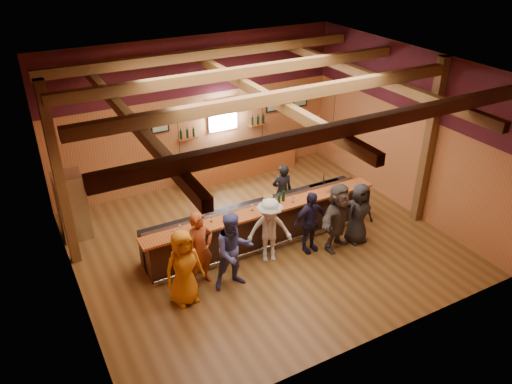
# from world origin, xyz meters

# --- Properties ---
(room) EXTENTS (9.04, 9.00, 4.52)m
(room) POSITION_xyz_m (0.00, 0.06, 3.21)
(room) COLOR brown
(room) RESTS_ON ground
(bar_counter) EXTENTS (6.30, 1.07, 1.11)m
(bar_counter) POSITION_xyz_m (0.02, 0.15, 0.52)
(bar_counter) COLOR black
(bar_counter) RESTS_ON ground
(back_bar_cabinet) EXTENTS (4.00, 0.52, 0.95)m
(back_bar_cabinet) POSITION_xyz_m (1.20, 3.72, 0.48)
(back_bar_cabinet) COLOR brown
(back_bar_cabinet) RESTS_ON ground
(window) EXTENTS (0.95, 0.09, 0.95)m
(window) POSITION_xyz_m (0.80, 3.95, 2.05)
(window) COLOR silver
(window) RESTS_ON room
(framed_pictures) EXTENTS (5.35, 0.05, 0.45)m
(framed_pictures) POSITION_xyz_m (1.67, 3.94, 2.10)
(framed_pictures) COLOR black
(framed_pictures) RESTS_ON room
(wine_shelves) EXTENTS (3.00, 0.18, 0.30)m
(wine_shelves) POSITION_xyz_m (0.80, 3.88, 1.62)
(wine_shelves) COLOR brown
(wine_shelves) RESTS_ON room
(pendant_lights) EXTENTS (4.24, 0.24, 1.37)m
(pendant_lights) POSITION_xyz_m (0.00, 0.00, 2.71)
(pendant_lights) COLOR black
(pendant_lights) RESTS_ON room
(stainless_fridge) EXTENTS (0.70, 0.70, 1.80)m
(stainless_fridge) POSITION_xyz_m (-4.10, 2.60, 0.90)
(stainless_fridge) COLOR silver
(stainless_fridge) RESTS_ON ground
(customer_orange) EXTENTS (0.92, 0.65, 1.77)m
(customer_orange) POSITION_xyz_m (-2.52, -1.15, 0.89)
(customer_orange) COLOR orange
(customer_orange) RESTS_ON ground
(customer_redvest) EXTENTS (0.75, 0.59, 1.83)m
(customer_redvest) POSITION_xyz_m (-1.96, -0.73, 0.92)
(customer_redvest) COLOR #983F1B
(customer_redvest) RESTS_ON ground
(customer_denim) EXTENTS (0.96, 0.78, 1.88)m
(customer_denim) POSITION_xyz_m (-1.35, -1.17, 0.94)
(customer_denim) COLOR #464C8D
(customer_denim) RESTS_ON ground
(customer_white) EXTENTS (1.24, 0.98, 1.69)m
(customer_white) POSITION_xyz_m (-0.18, -0.71, 0.84)
(customer_white) COLOR beige
(customer_white) RESTS_ON ground
(customer_navy) EXTENTS (0.99, 0.47, 1.64)m
(customer_navy) POSITION_xyz_m (0.89, -0.83, 0.82)
(customer_navy) COLOR #1D172F
(customer_navy) RESTS_ON ground
(customer_brown) EXTENTS (1.75, 1.06, 1.80)m
(customer_brown) POSITION_xyz_m (1.56, -1.05, 0.90)
(customer_brown) COLOR #4B433C
(customer_brown) RESTS_ON ground
(customer_dark) EXTENTS (0.82, 0.55, 1.64)m
(customer_dark) POSITION_xyz_m (2.21, -1.07, 0.82)
(customer_dark) COLOR black
(customer_dark) RESTS_ON ground
(bartender) EXTENTS (0.64, 0.48, 1.58)m
(bartender) POSITION_xyz_m (1.14, 0.90, 0.79)
(bartender) COLOR black
(bartender) RESTS_ON ground
(ice_bucket) EXTENTS (0.24, 0.24, 0.26)m
(ice_bucket) POSITION_xyz_m (0.15, -0.05, 1.24)
(ice_bucket) COLOR brown
(ice_bucket) RESTS_ON bar_counter
(bottle_a) EXTENTS (0.07, 0.07, 0.33)m
(bottle_a) POSITION_xyz_m (0.42, -0.12, 1.24)
(bottle_a) COLOR black
(bottle_a) RESTS_ON bar_counter
(bottle_b) EXTENTS (0.08, 0.08, 0.37)m
(bottle_b) POSITION_xyz_m (0.60, -0.04, 1.26)
(bottle_b) COLOR black
(bottle_b) RESTS_ON bar_counter
(glass_a) EXTENTS (0.07, 0.07, 0.16)m
(glass_a) POSITION_xyz_m (-2.39, -0.23, 1.23)
(glass_a) COLOR silver
(glass_a) RESTS_ON bar_counter
(glass_b) EXTENTS (0.09, 0.09, 0.20)m
(glass_b) POSITION_xyz_m (-2.20, -0.17, 1.25)
(glass_b) COLOR silver
(glass_b) RESTS_ON bar_counter
(glass_c) EXTENTS (0.08, 0.08, 0.17)m
(glass_c) POSITION_xyz_m (-1.40, -0.09, 1.23)
(glass_c) COLOR silver
(glass_c) RESTS_ON bar_counter
(glass_d) EXTENTS (0.09, 0.09, 0.20)m
(glass_d) POSITION_xyz_m (-1.12, -0.21, 1.25)
(glass_d) COLOR silver
(glass_d) RESTS_ON bar_counter
(glass_e) EXTENTS (0.08, 0.08, 0.19)m
(glass_e) POSITION_xyz_m (-0.32, -0.10, 1.24)
(glass_e) COLOR silver
(glass_e) RESTS_ON bar_counter
(glass_f) EXTENTS (0.08, 0.08, 0.18)m
(glass_f) POSITION_xyz_m (0.78, -0.22, 1.24)
(glass_f) COLOR silver
(glass_f) RESTS_ON bar_counter
(glass_g) EXTENTS (0.07, 0.07, 0.17)m
(glass_g) POSITION_xyz_m (1.26, -0.19, 1.23)
(glass_g) COLOR silver
(glass_g) RESTS_ON bar_counter
(glass_h) EXTENTS (0.08, 0.08, 0.19)m
(glass_h) POSITION_xyz_m (1.86, -0.21, 1.24)
(glass_h) COLOR silver
(glass_h) RESTS_ON bar_counter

